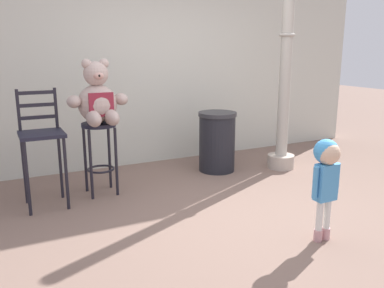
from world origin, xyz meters
name	(u,v)px	position (x,y,z in m)	size (l,w,h in m)	color
ground_plane	(235,216)	(0.00, 0.00, 0.00)	(24.00, 24.00, 0.00)	#7A6055
building_wall	(146,18)	(0.00, 2.33, 1.99)	(7.08, 0.30, 3.97)	beige
bar_stool_with_teddy	(100,144)	(-0.99, 1.22, 0.56)	(0.37, 0.37, 0.80)	black
teddy_bear	(98,100)	(-0.99, 1.19, 1.05)	(0.65, 0.58, 0.68)	#B39B92
child_walking	(326,168)	(0.39, -0.74, 0.63)	(0.28, 0.22, 0.87)	#C79094
trash_bin	(217,141)	(0.60, 1.40, 0.39)	(0.50, 0.50, 0.78)	black
lamppost	(285,78)	(1.44, 1.12, 1.22)	(0.36, 0.36, 3.04)	#B2A396
bar_chair_empty	(42,140)	(-1.59, 1.12, 0.69)	(0.42, 0.42, 1.19)	black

